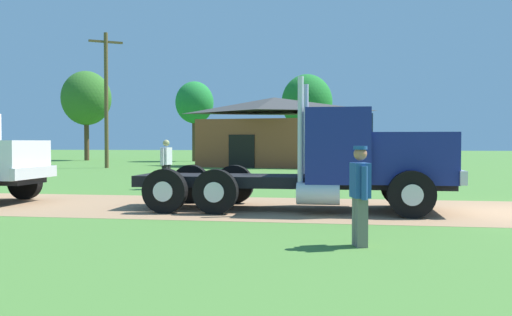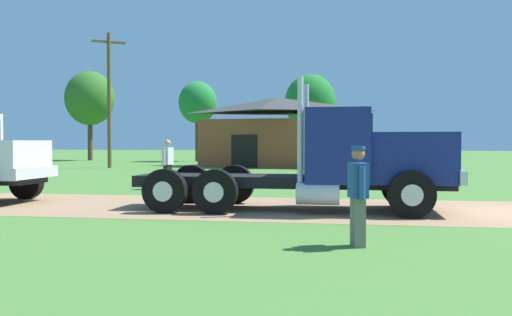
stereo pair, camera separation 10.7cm
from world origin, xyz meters
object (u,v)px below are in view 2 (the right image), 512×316
visitor_far_side (168,162)px  truck_foreground_white (341,162)px  shed_building (277,133)px  utility_pole_near (109,97)px  visitor_by_barrel (358,193)px

visitor_far_side → truck_foreground_white: bearing=-40.9°
shed_building → utility_pole_near: size_ratio=1.22×
truck_foreground_white → visitor_by_barrel: bearing=-85.5°
truck_foreground_white → shed_building: 25.46m
truck_foreground_white → visitor_by_barrel: truck_foreground_white is taller
truck_foreground_white → visitor_far_side: size_ratio=4.45×
visitor_by_barrel → shed_building: (-5.30, 29.77, 1.44)m
visitor_by_barrel → utility_pole_near: utility_pole_near is taller
visitor_by_barrel → visitor_far_side: visitor_far_side is taller
visitor_far_side → shed_building: bearing=85.8°
shed_building → visitor_by_barrel: bearing=-79.9°
visitor_by_barrel → visitor_far_side: size_ratio=0.92×
truck_foreground_white → shed_building: size_ratio=0.74×
visitor_by_barrel → shed_building: shed_building is taller
visitor_by_barrel → shed_building: 30.27m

